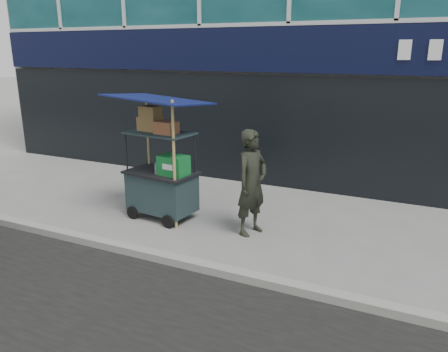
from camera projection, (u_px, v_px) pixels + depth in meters
The scene contains 4 objects.
ground at pixel (198, 262), 6.21m from camera, with size 80.00×80.00×0.00m, color slate.
curb at pixel (191, 264), 6.02m from camera, with size 80.00×0.18×0.12m, color gray.
vendor_cart at pixel (162, 176), 7.65m from camera, with size 1.74×1.33×2.20m.
vendor_man at pixel (252, 183), 6.96m from camera, with size 0.63×0.41×1.72m, color black.
Camera 1 is at (2.74, -4.92, 2.90)m, focal length 35.00 mm.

